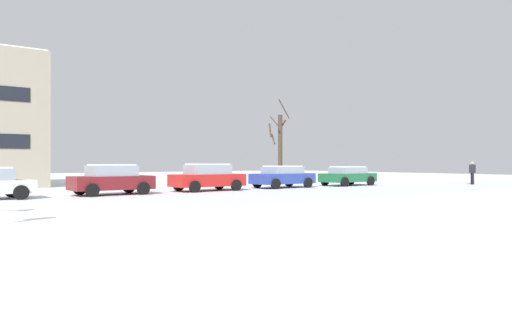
% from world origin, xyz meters
% --- Properties ---
extents(ground_plane, '(120.00, 120.00, 0.00)m').
position_xyz_m(ground_plane, '(0.00, 0.00, 0.00)').
color(ground_plane, white).
extents(road_surface, '(80.00, 8.44, 0.00)m').
position_xyz_m(road_surface, '(0.00, 3.22, 0.00)').
color(road_surface, silver).
rests_on(road_surface, ground).
extents(parked_car_maroon, '(4.04, 2.12, 1.54)m').
position_xyz_m(parked_car_maroon, '(4.70, 8.33, 0.77)').
color(parked_car_maroon, maroon).
rests_on(parked_car_maroon, ground).
extents(parked_car_red, '(4.29, 2.11, 1.56)m').
position_xyz_m(parked_car_red, '(10.29, 8.42, 0.78)').
color(parked_car_red, red).
rests_on(parked_car_red, ground).
extents(parked_car_blue, '(4.24, 2.15, 1.41)m').
position_xyz_m(parked_car_blue, '(15.88, 8.53, 0.73)').
color(parked_car_blue, '#283D93').
rests_on(parked_car_blue, ground).
extents(parked_car_green, '(4.22, 2.15, 1.35)m').
position_xyz_m(parked_car_green, '(21.47, 8.18, 0.70)').
color(parked_car_green, '#1E6038').
rests_on(parked_car_green, ground).
extents(pedestrian_crossing, '(0.39, 0.46, 1.68)m').
position_xyz_m(pedestrian_crossing, '(30.07, 3.96, 0.98)').
color(pedestrian_crossing, black).
rests_on(pedestrian_crossing, ground).
extents(tree_far_left, '(1.61, 1.64, 6.30)m').
position_xyz_m(tree_far_left, '(19.04, 12.80, 2.81)').
color(tree_far_left, '#423326').
rests_on(tree_far_left, ground).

